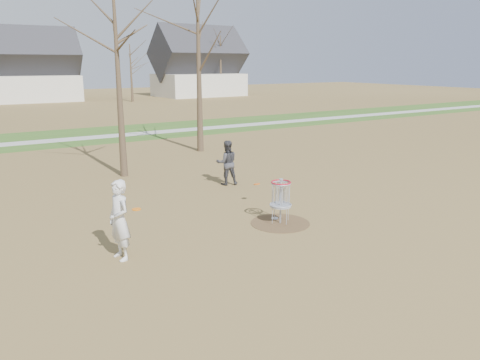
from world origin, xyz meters
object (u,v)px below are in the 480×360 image
(player_standing, at_px, (119,220))
(disc_golf_basket, at_px, (281,194))
(player_throwing, at_px, (227,163))
(disc_grounded, at_px, (275,218))

(player_standing, height_order, disc_golf_basket, player_standing)
(player_throwing, distance_m, disc_grounded, 4.64)
(disc_grounded, height_order, disc_golf_basket, disc_golf_basket)
(disc_grounded, xyz_separation_m, disc_golf_basket, (-0.11, -0.41, 0.89))
(disc_golf_basket, bearing_deg, player_throwing, 78.39)
(disc_grounded, bearing_deg, player_throwing, 78.67)
(player_throwing, distance_m, disc_golf_basket, 4.98)
(player_standing, distance_m, player_throwing, 7.70)
(player_standing, relative_size, disc_golf_basket, 1.49)
(player_throwing, relative_size, disc_golf_basket, 1.32)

